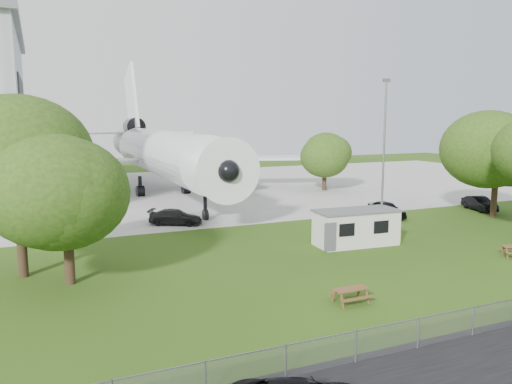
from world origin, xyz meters
name	(u,v)px	position (x,y,z in m)	size (l,w,h in m)	color
ground	(333,275)	(0.00, 0.00, 0.00)	(160.00, 160.00, 0.00)	#395B16
concrete_apron	(174,190)	(0.00, 38.00, 0.01)	(120.00, 46.00, 0.03)	#B7B7B2
airliner	(161,151)	(-2.00, 35.86, 5.27)	(46.36, 47.73, 17.69)	white
site_cabin	(356,227)	(5.42, 5.51, 1.31)	(6.84, 3.12, 2.62)	silver
picnic_west	(350,303)	(-1.61, -4.17, 0.00)	(1.80, 1.50, 0.76)	brown
fence	(455,340)	(0.00, -9.50, 0.00)	(58.00, 0.04, 1.30)	gray
lamp_mast	(383,161)	(8.20, 6.20, 6.00)	(0.16, 0.16, 12.00)	slate
tree_west_big	(15,156)	(-16.87, 7.07, 7.13)	(8.82, 8.82, 11.55)	#382619
tree_west_small	(65,188)	(-14.42, 4.62, 5.45)	(7.80, 7.80, 9.35)	#382619
tree_east_back	(497,153)	(23.36, 9.04, 6.04)	(8.58, 8.58, 10.34)	#382619
tree_far_apron	(325,156)	(17.76, 30.27, 4.43)	(6.64, 6.64, 7.76)	#382619
car_ne_hatch	(386,210)	(13.94, 12.84, 0.75)	(1.77, 4.40, 1.50)	black
car_ne_sedan	(479,204)	(24.75, 11.94, 0.70)	(1.49, 4.27, 1.41)	black
car_apron_van	(176,217)	(-5.01, 17.59, 0.67)	(1.88, 4.63, 1.34)	black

